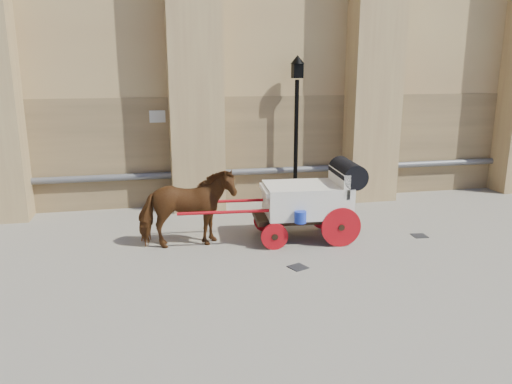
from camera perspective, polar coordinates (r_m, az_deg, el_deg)
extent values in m
plane|color=gray|center=(10.66, 0.82, -6.74)|extent=(90.00, 90.00, 0.00)
cube|color=#987B4D|center=(14.67, 4.84, 5.09)|extent=(44.00, 0.35, 3.00)
cylinder|color=#59595B|center=(14.52, 5.10, 2.59)|extent=(42.00, 0.18, 0.18)
cube|color=beige|center=(13.73, -11.21, 8.47)|extent=(0.42, 0.04, 0.32)
imported|color=#5C3617|center=(10.72, -7.90, -1.92)|extent=(2.06, 1.00, 1.71)
cube|color=black|center=(11.26, 5.27, -2.76)|extent=(2.20, 1.13, 0.12)
cube|color=white|center=(11.18, 5.80, -0.84)|extent=(1.93, 1.35, 0.68)
cube|color=white|center=(11.27, 9.45, 1.20)|extent=(0.24, 1.22, 0.53)
cube|color=white|center=(10.96, 1.64, 0.23)|extent=(0.42, 1.09, 0.10)
cylinder|color=black|center=(11.29, 10.43, 2.19)|extent=(0.63, 1.25, 0.54)
cylinder|color=#B00B13|center=(10.92, 9.70, -3.99)|extent=(0.88, 0.12, 0.87)
cylinder|color=#B00B13|center=(12.02, 8.01, -2.23)|extent=(0.88, 0.12, 0.87)
cylinder|color=#B00B13|center=(10.64, 2.13, -5.12)|extent=(0.59, 0.10, 0.58)
cylinder|color=#B00B13|center=(11.76, 1.13, -3.20)|extent=(0.59, 0.10, 0.58)
cylinder|color=#B00B13|center=(10.52, -2.69, -2.29)|extent=(2.33, 0.25, 0.07)
cylinder|color=#B00B13|center=(11.36, -3.09, -1.05)|extent=(2.33, 0.25, 0.07)
cylinder|color=#1B36B9|center=(10.53, 5.09, -2.87)|extent=(0.25, 0.25, 0.25)
cylinder|color=black|center=(13.99, 4.58, 5.59)|extent=(0.12, 0.12, 3.45)
cone|color=black|center=(14.30, 4.46, -0.57)|extent=(0.35, 0.35, 0.35)
cube|color=black|center=(13.83, 4.75, 13.67)|extent=(0.27, 0.27, 0.40)
cone|color=black|center=(13.83, 4.77, 14.86)|extent=(0.38, 0.38, 0.23)
cube|color=black|center=(9.85, 4.81, -8.56)|extent=(0.42, 0.42, 0.01)
cube|color=black|center=(12.15, 18.18, -4.77)|extent=(0.34, 0.34, 0.01)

